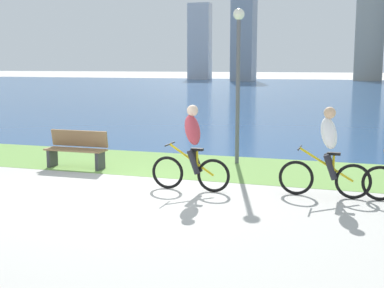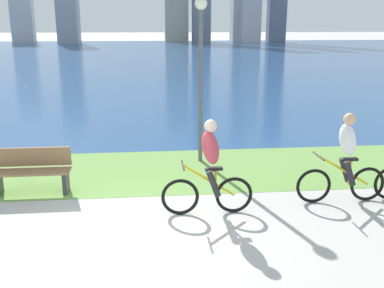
{
  "view_description": "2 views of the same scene",
  "coord_description": "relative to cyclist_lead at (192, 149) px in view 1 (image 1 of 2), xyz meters",
  "views": [
    {
      "loc": [
        4.59,
        -8.89,
        2.49
      ],
      "look_at": [
        1.48,
        0.85,
        0.92
      ],
      "focal_mm": 48.82,
      "sensor_mm": 36.0,
      "label": 1
    },
    {
      "loc": [
        0.5,
        -6.42,
        3.27
      ],
      "look_at": [
        1.25,
        1.07,
        1.19
      ],
      "focal_mm": 41.24,
      "sensor_mm": 36.0,
      "label": 2
    }
  ],
  "objects": [
    {
      "name": "grass_strip_bayside",
      "position": [
        -1.51,
        2.43,
        -0.84
      ],
      "size": [
        120.0,
        3.11,
        0.01
      ],
      "primitive_type": "cube",
      "color": "#6B9947",
      "rests_on": "ground"
    },
    {
      "name": "city_skyline_far_shore",
      "position": [
        5.15,
        69.41,
        7.88
      ],
      "size": [
        45.43,
        10.1,
        23.42
      ],
      "color": "#B7B7BC",
      "rests_on": "ground"
    },
    {
      "name": "lamppost_tall",
      "position": [
        0.21,
        3.1,
        1.67
      ],
      "size": [
        0.28,
        0.28,
        3.82
      ],
      "color": "#595960",
      "rests_on": "ground"
    },
    {
      "name": "cyclist_lead",
      "position": [
        0.0,
        0.0,
        0.0
      ],
      "size": [
        1.62,
        0.52,
        1.7
      ],
      "color": "black",
      "rests_on": "ground"
    },
    {
      "name": "cyclist_trailing",
      "position": [
        2.56,
        0.28,
        0.0
      ],
      "size": [
        1.71,
        0.52,
        1.71
      ],
      "color": "black",
      "rests_on": "ground"
    },
    {
      "name": "bench_near_path",
      "position": [
        -3.34,
        1.35,
        -0.39
      ],
      "size": [
        1.5,
        0.47,
        0.9
      ],
      "color": "olive",
      "rests_on": "ground"
    },
    {
      "name": "bay_water_surface",
      "position": [
        -1.51,
        40.58,
        -0.84
      ],
      "size": [
        300.0,
        73.18,
        0.0
      ],
      "primitive_type": "cube",
      "color": "navy",
      "rests_on": "ground"
    },
    {
      "name": "ground_plane",
      "position": [
        -1.51,
        -0.73,
        -0.84
      ],
      "size": [
        300.0,
        300.0,
        0.0
      ],
      "primitive_type": "plane",
      "color": "#B2AFA8"
    }
  ]
}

